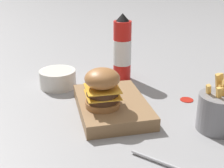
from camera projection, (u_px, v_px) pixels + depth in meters
ground_plane at (121, 119)px, 0.87m from camera, size 6.00×6.00×0.00m
serving_board at (112, 106)px, 0.91m from camera, size 0.28×0.19×0.04m
burger at (102, 88)px, 0.84m from camera, size 0.10×0.10×0.11m
ketchup_bottle at (122, 50)px, 1.12m from camera, size 0.07×0.07×0.24m
fries_basket at (218, 111)px, 0.81m from camera, size 0.11×0.11×0.16m
side_bowl at (58, 78)px, 1.08m from camera, size 0.13×0.13×0.06m
ketchup_puddle at (187, 100)px, 0.99m from camera, size 0.04×0.04×0.00m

